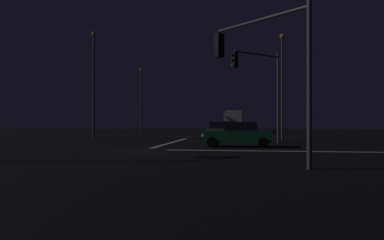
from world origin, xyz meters
TOP-DOWN VIEW (x-y plane):
  - ground at (0.00, 0.00)m, footprint 120.00×120.00m
  - stop_line_north at (0.00, 7.50)m, footprint 0.35×12.79m
  - centre_line_ns at (0.00, 19.10)m, footprint 22.00×0.15m
  - crosswalk_bar_east at (7.60, 0.00)m, footprint 12.79×0.40m
  - sedan_gray at (3.42, 10.32)m, footprint 2.02×4.33m
  - sedan_orange at (3.50, 16.84)m, footprint 2.02×4.33m
  - sedan_blue at (3.42, 22.43)m, footprint 2.02×4.33m
  - sedan_silver at (3.45, 27.90)m, footprint 2.02×4.33m
  - box_truck at (3.46, 35.44)m, footprint 2.68×8.28m
  - sedan_green_crossing at (5.14, 3.20)m, footprint 4.33×2.02m
  - traffic_signal_se at (6.41, -6.41)m, footprint 3.69×3.69m
  - traffic_signal_ne at (6.62, 6.62)m, footprint 3.40×3.40m
  - streetlamp_left_near at (-8.60, 13.10)m, footprint 0.44×0.44m
  - streetlamp_left_far at (-8.60, 29.10)m, footprint 0.44×0.44m
  - streetlamp_right_near at (8.60, 13.10)m, footprint 0.44×0.44m

SIDE VIEW (x-z plane):
  - ground at x=0.00m, z-range -0.10..0.00m
  - stop_line_north at x=0.00m, z-range 0.00..0.01m
  - centre_line_ns at x=0.00m, z-range 0.00..0.01m
  - crosswalk_bar_east at x=7.60m, z-range 0.00..0.01m
  - sedan_gray at x=3.42m, z-range 0.02..1.59m
  - sedan_orange at x=3.50m, z-range 0.02..1.59m
  - sedan_blue at x=3.42m, z-range 0.02..1.59m
  - sedan_silver at x=3.45m, z-range 0.02..1.59m
  - sedan_green_crossing at x=5.14m, z-range 0.02..1.59m
  - box_truck at x=3.46m, z-range 0.17..3.25m
  - traffic_signal_se at x=6.41m, z-range 1.17..7.06m
  - traffic_signal_ne at x=6.62m, z-range 1.26..7.92m
  - streetlamp_left_far at x=-8.60m, z-range 0.68..9.36m
  - streetlamp_right_near at x=8.60m, z-range 0.69..9.87m
  - streetlamp_left_near at x=-8.60m, z-range 0.70..10.66m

